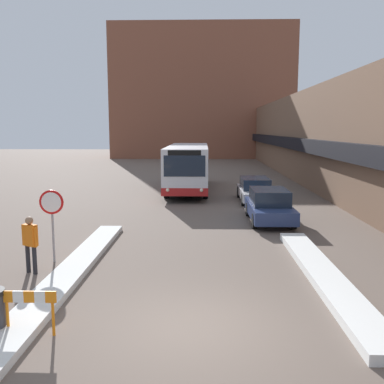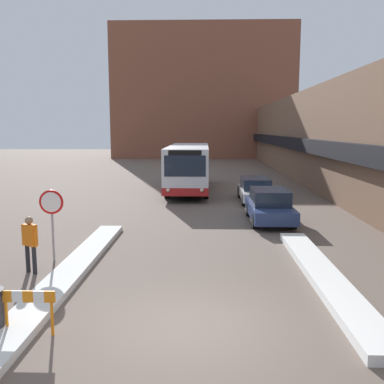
{
  "view_description": "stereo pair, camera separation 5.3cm",
  "coord_description": "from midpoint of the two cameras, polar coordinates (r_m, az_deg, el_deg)",
  "views": [
    {
      "loc": [
        0.22,
        -8.49,
        4.17
      ],
      "look_at": [
        -0.21,
        7.47,
        1.81
      ],
      "focal_mm": 40.0,
      "sensor_mm": 36.0,
      "label": 1
    },
    {
      "loc": [
        0.27,
        -8.49,
        4.17
      ],
      "look_at": [
        -0.21,
        7.47,
        1.81
      ],
      "focal_mm": 40.0,
      "sensor_mm": 36.0,
      "label": 2
    }
  ],
  "objects": [
    {
      "name": "ground_plane",
      "position": [
        9.46,
        0.08,
        -17.72
      ],
      "size": [
        160.0,
        160.0,
        0.0
      ],
      "primitive_type": "plane",
      "color": "#66564C"
    },
    {
      "name": "building_row_right",
      "position": [
        33.92,
        18.53,
        6.85
      ],
      "size": [
        5.5,
        60.0,
        7.02
      ],
      "color": "brown",
      "rests_on": "ground_plane"
    },
    {
      "name": "building_backdrop_far",
      "position": [
        64.15,
        1.56,
        13.02
      ],
      "size": [
        26.0,
        8.0,
        18.68
      ],
      "color": "brown",
      "rests_on": "ground_plane"
    },
    {
      "name": "snow_bank_left",
      "position": [
        12.72,
        -16.25,
        -10.64
      ],
      "size": [
        0.9,
        11.68,
        0.18
      ],
      "color": "silver",
      "rests_on": "ground_plane"
    },
    {
      "name": "snow_bank_right",
      "position": [
        12.68,
        17.29,
        -10.62
      ],
      "size": [
        0.9,
        8.9,
        0.23
      ],
      "color": "silver",
      "rests_on": "ground_plane"
    },
    {
      "name": "city_bus",
      "position": [
        29.06,
        -0.39,
        3.48
      ],
      "size": [
        2.66,
        11.04,
        3.05
      ],
      "color": "silver",
      "rests_on": "ground_plane"
    },
    {
      "name": "parked_car_front",
      "position": [
        19.58,
        10.39,
        -1.81
      ],
      "size": [
        1.84,
        4.27,
        1.48
      ],
      "color": "navy",
      "rests_on": "ground_plane"
    },
    {
      "name": "parked_car_middle",
      "position": [
        25.01,
        8.51,
        0.34
      ],
      "size": [
        1.8,
        4.66,
        1.37
      ],
      "color": "#B7B7BC",
      "rests_on": "ground_plane"
    },
    {
      "name": "stop_sign",
      "position": [
        14.02,
        -18.11,
        -2.29
      ],
      "size": [
        0.76,
        0.08,
        2.3
      ],
      "color": "gray",
      "rests_on": "ground_plane"
    },
    {
      "name": "pedestrian",
      "position": [
        13.26,
        -20.69,
        -5.92
      ],
      "size": [
        0.49,
        0.4,
        1.68
      ],
      "rotation": [
        0.0,
        0.0,
        -0.52
      ],
      "color": "#232328",
      "rests_on": "ground_plane"
    },
    {
      "name": "construction_barricade",
      "position": [
        9.51,
        -20.81,
        -13.75
      ],
      "size": [
        1.1,
        0.06,
        0.94
      ],
      "color": "orange",
      "rests_on": "ground_plane"
    }
  ]
}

